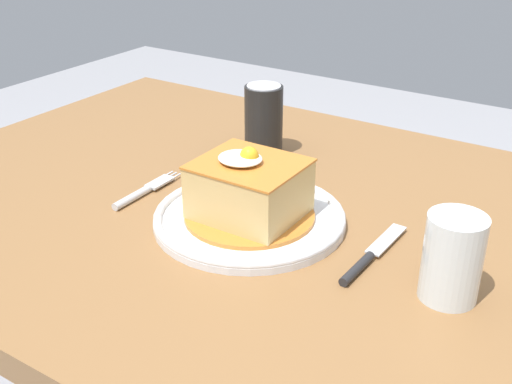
# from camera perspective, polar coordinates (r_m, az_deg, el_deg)

# --- Properties ---
(dining_table) EXTENTS (1.23, 0.84, 0.76)m
(dining_table) POSITION_cam_1_polar(r_m,az_deg,el_deg) (1.01, 1.12, -7.34)
(dining_table) COLOR olive
(dining_table) RESTS_ON ground_plane
(main_plate) EXTENTS (0.27, 0.27, 0.02)m
(main_plate) POSITION_cam_1_polar(r_m,az_deg,el_deg) (0.90, -0.69, -2.23)
(main_plate) COLOR white
(main_plate) RESTS_ON dining_table
(sandwich_meal) EXTENTS (0.18, 0.18, 0.11)m
(sandwich_meal) POSITION_cam_1_polar(r_m,az_deg,el_deg) (0.89, -0.72, 0.15)
(sandwich_meal) COLOR orange
(sandwich_meal) RESTS_ON main_plate
(fork) EXTENTS (0.02, 0.14, 0.01)m
(fork) POSITION_cam_1_polar(r_m,az_deg,el_deg) (1.00, -10.14, -0.04)
(fork) COLOR silver
(fork) RESTS_ON dining_table
(knife) EXTENTS (0.02, 0.17, 0.01)m
(knife) POSITION_cam_1_polar(r_m,az_deg,el_deg) (0.82, 9.70, -5.98)
(knife) COLOR #262628
(knife) RESTS_ON dining_table
(soda_can) EXTENTS (0.07, 0.07, 0.12)m
(soda_can) POSITION_cam_1_polar(r_m,az_deg,el_deg) (1.11, 0.68, 6.37)
(soda_can) COLOR black
(soda_can) RESTS_ON dining_table
(drinking_glass) EXTENTS (0.07, 0.07, 0.10)m
(drinking_glass) POSITION_cam_1_polar(r_m,az_deg,el_deg) (0.77, 16.95, -6.07)
(drinking_glass) COLOR silver
(drinking_glass) RESTS_ON dining_table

